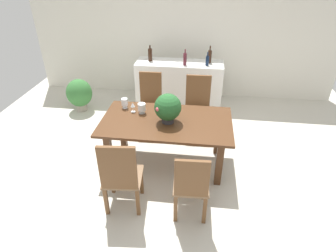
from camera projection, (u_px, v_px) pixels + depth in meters
ground_plane at (166, 163)px, 4.33m from camera, size 7.04×7.04×0.00m
back_wall at (183, 35)px, 5.86m from camera, size 6.40×0.10×2.60m
dining_table at (166, 127)px, 4.01m from camera, size 1.82×1.03×0.74m
chair_far_left at (150, 100)px, 4.93m from camera, size 0.43×0.46×1.03m
chair_near_right at (191, 184)px, 3.20m from camera, size 0.43×0.48×0.93m
chair_far_right at (198, 103)px, 4.84m from camera, size 0.47×0.46×1.01m
chair_near_left at (121, 175)px, 3.26m from camera, size 0.49×0.48×1.02m
flower_centerpiece at (168, 108)px, 3.81m from camera, size 0.37×0.37×0.41m
crystal_vase_left at (142, 107)px, 4.09m from camera, size 0.11×0.11×0.15m
crystal_vase_center_near at (125, 102)px, 4.23m from camera, size 0.09×0.09×0.15m
wine_glass at (133, 105)px, 4.12m from camera, size 0.06×0.06×0.15m
kitchen_counter at (179, 86)px, 5.64m from camera, size 1.66×0.55×0.96m
wine_bottle_amber at (207, 60)px, 5.20m from camera, size 0.06×0.06×0.25m
wine_bottle_green at (210, 56)px, 5.32m from camera, size 0.07×0.07×0.32m
wine_bottle_clear at (185, 59)px, 5.21m from camera, size 0.06×0.06×0.29m
wine_bottle_tall at (150, 55)px, 5.41m from camera, size 0.08×0.08×0.30m
potted_plant_floor at (79, 94)px, 5.62m from camera, size 0.50×0.50×0.65m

